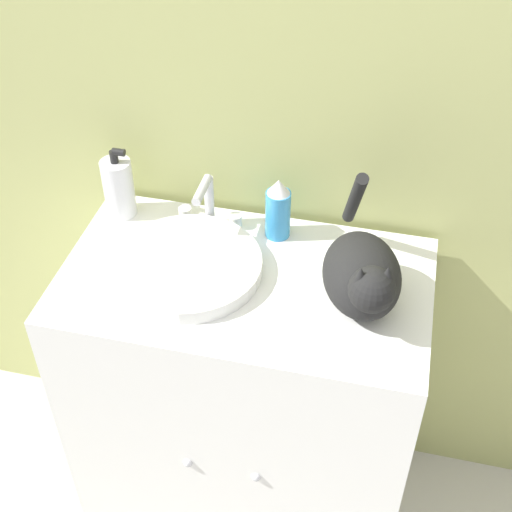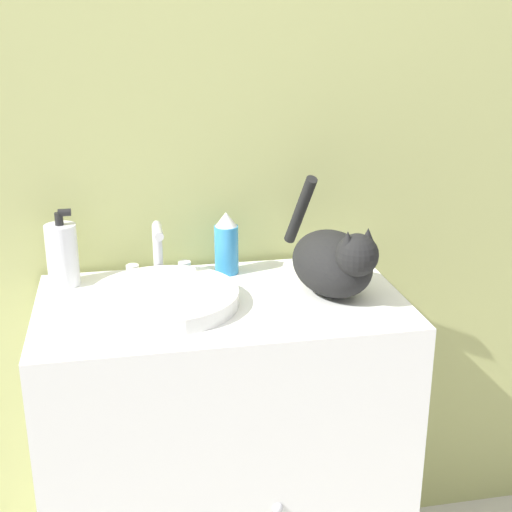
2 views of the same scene
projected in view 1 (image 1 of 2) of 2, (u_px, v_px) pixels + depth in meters
wall_back at (274, 78)px, 1.59m from camera, size 6.00×0.05×2.50m
vanity_cabinet at (246, 401)px, 1.91m from camera, size 0.84×0.50×0.90m
sink_basin at (188, 266)px, 1.62m from camera, size 0.34×0.34×0.04m
faucet at (208, 204)px, 1.72m from camera, size 0.16×0.12×0.15m
cat at (363, 275)px, 1.50m from camera, size 0.22×0.36×0.26m
soap_bottle at (119, 187)px, 1.75m from camera, size 0.08×0.08×0.19m
spray_bottle at (278, 209)px, 1.68m from camera, size 0.06×0.06×0.16m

